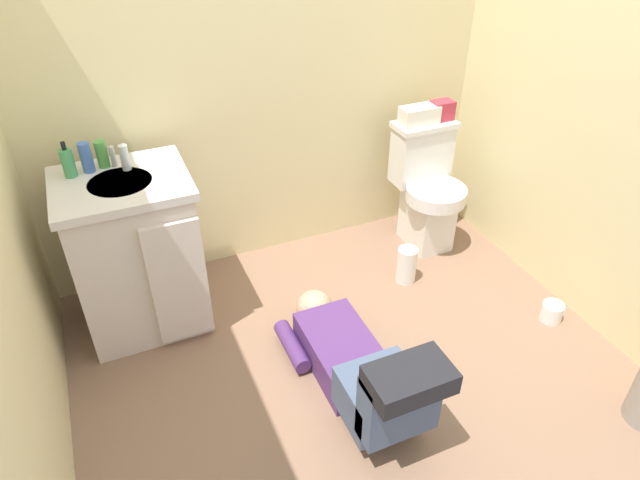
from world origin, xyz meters
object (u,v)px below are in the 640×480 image
object	(u,v)px
person_plumber	(359,367)
bottle_blue	(86,157)
toiletry_bag	(442,110)
toilet_paper_roll	(552,312)
vanity_cabinet	(137,253)
bottle_clear	(125,158)
soap_dispenser	(68,162)
paper_towel_roll	(407,265)
bottle_green	(102,154)
faucet	(113,157)
tissue_box	(419,115)
toilet	(427,188)

from	to	relation	value
person_plumber	bottle_blue	distance (m)	1.53
toiletry_bag	toilet_paper_roll	xyz separation A→B (m)	(0.13, -1.00, -0.76)
vanity_cabinet	person_plumber	world-z (taller)	vanity_cabinet
vanity_cabinet	bottle_clear	xyz separation A→B (m)	(0.04, 0.09, 0.46)
soap_dispenser	paper_towel_roll	xyz separation A→B (m)	(1.58, -0.39, -0.78)
paper_towel_roll	person_plumber	bearing A→B (deg)	-134.58
bottle_green	bottle_clear	world-z (taller)	bottle_green
vanity_cabinet	bottle_green	bearing A→B (deg)	106.07
vanity_cabinet	faucet	world-z (taller)	faucet
bottle_green	tissue_box	bearing A→B (deg)	-0.48
soap_dispenser	bottle_green	world-z (taller)	soap_dispenser
bottle_blue	vanity_cabinet	bearing A→B (deg)	-50.57
person_plumber	bottle_green	world-z (taller)	bottle_green
person_plumber	bottle_green	size ratio (longest dim) A/B	8.49
bottle_clear	paper_towel_roll	xyz separation A→B (m)	(1.34, -0.35, -0.77)
paper_towel_roll	tissue_box	bearing A→B (deg)	58.12
faucet	toilet_paper_roll	distance (m)	2.31
faucet	vanity_cabinet	bearing A→B (deg)	-88.69
person_plumber	tissue_box	world-z (taller)	tissue_box
toiletry_bag	bottle_clear	world-z (taller)	bottle_clear
person_plumber	soap_dispenser	xyz separation A→B (m)	(-0.96, 1.01, 0.71)
vanity_cabinet	paper_towel_roll	bearing A→B (deg)	-10.67
bottle_blue	bottle_green	world-z (taller)	bottle_blue
toilet	tissue_box	size ratio (longest dim) A/B	3.41
faucet	person_plumber	size ratio (longest dim) A/B	0.09
toiletry_bag	soap_dispenser	size ratio (longest dim) A/B	0.75
toilet	bottle_green	size ratio (longest dim) A/B	5.98
person_plumber	paper_towel_roll	xyz separation A→B (m)	(0.62, 0.62, -0.07)
soap_dispenser	bottle_clear	xyz separation A→B (m)	(0.24, -0.03, -0.01)
toiletry_bag	bottle_green	distance (m)	1.84
toiletry_bag	bottle_green	size ratio (longest dim) A/B	0.99
toilet	person_plumber	bearing A→B (deg)	-134.12
soap_dispenser	paper_towel_roll	distance (m)	1.80
tissue_box	vanity_cabinet	bearing A→B (deg)	-174.80
person_plumber	bottle_blue	xyz separation A→B (m)	(-0.88, 1.03, 0.71)
bottle_green	bottle_clear	bearing A→B (deg)	-37.74
toilet	toiletry_bag	distance (m)	0.46
soap_dispenser	bottle_blue	xyz separation A→B (m)	(0.08, 0.01, 0.00)
bottle_blue	tissue_box	bearing A→B (deg)	0.30
soap_dispenser	paper_towel_roll	size ratio (longest dim) A/B	0.77
soap_dispenser	bottle_blue	distance (m)	0.08
bottle_green	bottle_clear	xyz separation A→B (m)	(0.09, -0.07, -0.00)
bottle_blue	paper_towel_roll	distance (m)	1.74
vanity_cabinet	soap_dispenser	world-z (taller)	soap_dispenser
faucet	bottle_clear	bearing A→B (deg)	-48.40
tissue_box	bottle_green	size ratio (longest dim) A/B	1.75
person_plumber	bottle_green	bearing A→B (deg)	127.88
bottle_clear	person_plumber	bearing A→B (deg)	-53.46
vanity_cabinet	person_plumber	bearing A→B (deg)	-49.04
tissue_box	soap_dispenser	xyz separation A→B (m)	(-1.83, -0.02, 0.09)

